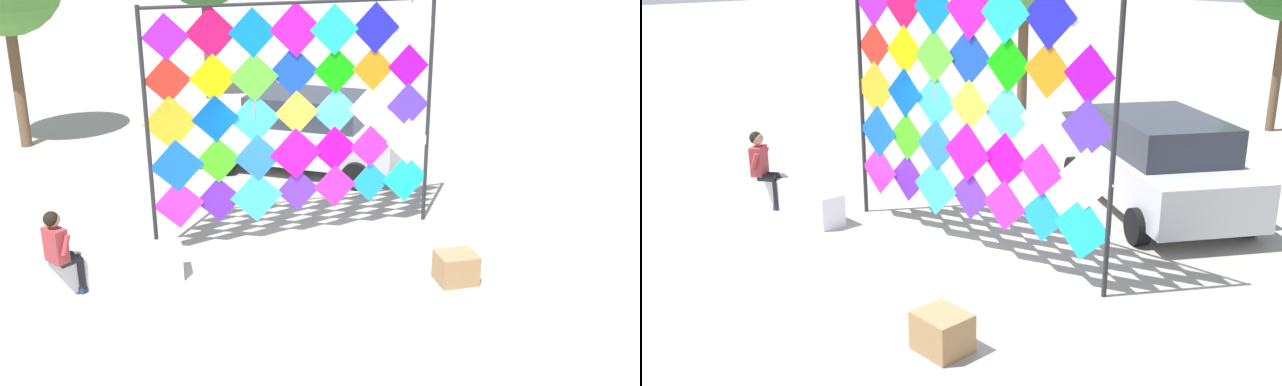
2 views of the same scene
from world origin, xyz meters
TOP-DOWN VIEW (x-y plane):
  - ground at (0.00, 0.00)m, footprint 120.00×120.00m
  - plaza_ledge_left at (-3.75, -0.31)m, footprint 3.22×0.45m
  - plaza_ledge_right at (3.75, -0.31)m, footprint 3.22×0.45m
  - kite_display_rack at (-0.05, 0.76)m, footprint 5.04×0.40m
  - seated_vendor at (-3.88, -0.60)m, footprint 0.68×0.66m
  - parked_car at (0.93, 4.40)m, footprint 4.77×4.00m
  - cardboard_box_small at (1.96, -1.57)m, footprint 0.60×0.52m

SIDE VIEW (x-z plane):
  - ground at x=0.00m, z-range 0.00..0.00m
  - cardboard_box_small at x=1.96m, z-range 0.00..0.47m
  - plaza_ledge_left at x=-3.75m, z-range 0.00..0.56m
  - plaza_ledge_right at x=3.75m, z-range 0.00..0.56m
  - seated_vendor at x=-3.88m, z-range 0.11..1.52m
  - parked_car at x=0.93m, z-range 0.01..1.74m
  - kite_display_rack at x=-0.05m, z-range 0.28..4.38m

